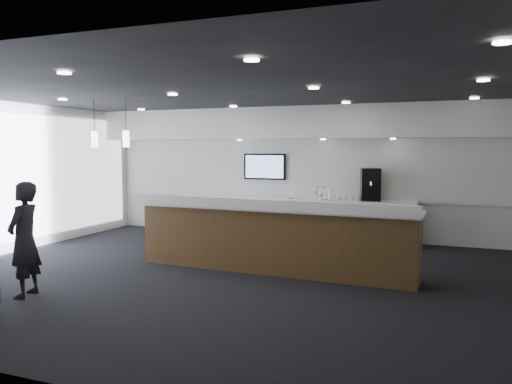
% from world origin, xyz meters
% --- Properties ---
extents(ground, '(10.00, 10.00, 0.00)m').
position_xyz_m(ground, '(0.00, 0.00, 0.00)').
color(ground, black).
rests_on(ground, ground).
extents(ceiling, '(10.00, 8.00, 0.02)m').
position_xyz_m(ceiling, '(0.00, 0.00, 3.00)').
color(ceiling, black).
rests_on(ceiling, back_wall).
extents(back_wall, '(10.00, 0.02, 3.00)m').
position_xyz_m(back_wall, '(0.00, 4.00, 1.50)').
color(back_wall, silver).
rests_on(back_wall, ground).
extents(left_wall, '(0.02, 8.00, 3.00)m').
position_xyz_m(left_wall, '(-5.00, 0.00, 1.50)').
color(left_wall, silver).
rests_on(left_wall, ground).
extents(soffit_bulkhead, '(10.00, 0.90, 0.70)m').
position_xyz_m(soffit_bulkhead, '(0.00, 3.55, 2.65)').
color(soffit_bulkhead, white).
rests_on(soffit_bulkhead, back_wall).
extents(alcove_panel, '(9.80, 0.06, 1.40)m').
position_xyz_m(alcove_panel, '(0.00, 3.97, 1.60)').
color(alcove_panel, white).
rests_on(alcove_panel, back_wall).
extents(window_blinds_wall, '(0.04, 7.36, 2.55)m').
position_xyz_m(window_blinds_wall, '(-4.96, 0.00, 1.50)').
color(window_blinds_wall, silver).
rests_on(window_blinds_wall, left_wall).
extents(back_credenza, '(5.06, 0.66, 0.95)m').
position_xyz_m(back_credenza, '(-0.00, 3.64, 0.48)').
color(back_credenza, gray).
rests_on(back_credenza, ground).
extents(wall_tv, '(1.05, 0.08, 0.62)m').
position_xyz_m(wall_tv, '(-1.00, 3.91, 1.65)').
color(wall_tv, black).
rests_on(wall_tv, back_wall).
extents(pendant_left, '(0.12, 0.12, 0.30)m').
position_xyz_m(pendant_left, '(-2.40, 0.80, 2.25)').
color(pendant_left, '#FFEFC6').
rests_on(pendant_left, ceiling).
extents(pendant_right, '(0.12, 0.12, 0.30)m').
position_xyz_m(pendant_right, '(-3.10, 0.80, 2.25)').
color(pendant_right, '#FFEFC6').
rests_on(pendant_right, ceiling).
extents(ceiling_can_lights, '(7.00, 5.00, 0.02)m').
position_xyz_m(ceiling_can_lights, '(0.00, 0.00, 2.97)').
color(ceiling_can_lights, white).
rests_on(ceiling_can_lights, ceiling).
extents(service_counter, '(4.87, 1.03, 1.49)m').
position_xyz_m(service_counter, '(0.37, 0.55, 0.58)').
color(service_counter, '#4E321A').
rests_on(service_counter, ground).
extents(coffee_machine, '(0.50, 0.58, 0.71)m').
position_xyz_m(coffee_machine, '(1.53, 3.65, 1.30)').
color(coffee_machine, black).
rests_on(coffee_machine, back_credenza).
extents(info_sign_left, '(0.15, 0.04, 0.20)m').
position_xyz_m(info_sign_left, '(-0.22, 3.53, 1.05)').
color(info_sign_left, white).
rests_on(info_sign_left, back_credenza).
extents(info_sign_right, '(0.18, 0.08, 0.24)m').
position_xyz_m(info_sign_right, '(0.61, 3.54, 1.07)').
color(info_sign_right, white).
rests_on(info_sign_right, back_credenza).
extents(lounge_guest, '(0.52, 0.67, 1.62)m').
position_xyz_m(lounge_guest, '(-2.40, -2.05, 0.81)').
color(lounge_guest, black).
rests_on(lounge_guest, ground).
extents(cup_0, '(0.11, 0.11, 0.11)m').
position_xyz_m(cup_0, '(1.29, 3.55, 1.00)').
color(cup_0, white).
rests_on(cup_0, back_credenza).
extents(cup_1, '(0.16, 0.16, 0.11)m').
position_xyz_m(cup_1, '(1.15, 3.55, 1.00)').
color(cup_1, white).
rests_on(cup_1, back_credenza).
extents(cup_2, '(0.14, 0.14, 0.11)m').
position_xyz_m(cup_2, '(1.01, 3.55, 1.00)').
color(cup_2, white).
rests_on(cup_2, back_credenza).
extents(cup_3, '(0.14, 0.14, 0.11)m').
position_xyz_m(cup_3, '(0.87, 3.55, 1.00)').
color(cup_3, white).
rests_on(cup_3, back_credenza).
extents(cup_4, '(0.15, 0.15, 0.11)m').
position_xyz_m(cup_4, '(0.73, 3.55, 1.00)').
color(cup_4, white).
rests_on(cup_4, back_credenza).
extents(cup_5, '(0.12, 0.12, 0.11)m').
position_xyz_m(cup_5, '(0.59, 3.55, 1.00)').
color(cup_5, white).
rests_on(cup_5, back_credenza).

